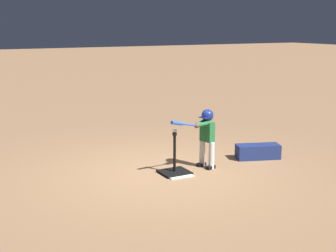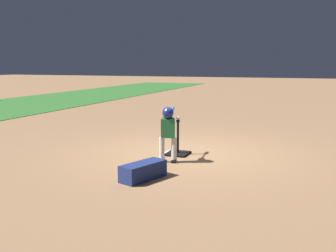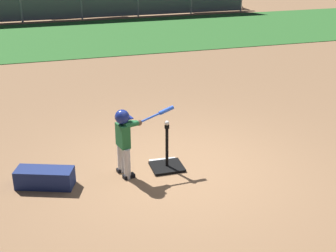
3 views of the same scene
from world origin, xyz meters
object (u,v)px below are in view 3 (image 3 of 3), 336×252
(batting_tee, at_px, (167,163))
(bleachers_right_center, at_px, (78,3))
(batter_child, at_px, (125,134))
(baseball, at_px, (167,123))
(equipment_bag, at_px, (45,178))

(batting_tee, distance_m, bleachers_right_center, 14.90)
(batter_child, height_order, baseball, batter_child)
(batter_child, relative_size, bleachers_right_center, 0.33)
(batting_tee, distance_m, batter_child, 0.89)
(batter_child, distance_m, bleachers_right_center, 14.95)
(batting_tee, bearing_deg, baseball, 0.00)
(bleachers_right_center, bearing_deg, batting_tee, -90.86)
(baseball, xyz_separation_m, equipment_bag, (-1.89, -0.05, -0.64))
(baseball, height_order, equipment_bag, baseball)
(batting_tee, relative_size, equipment_bag, 0.88)
(bleachers_right_center, relative_size, equipment_bag, 3.89)
(batting_tee, relative_size, bleachers_right_center, 0.23)
(batting_tee, xyz_separation_m, baseball, (0.00, 0.00, 0.69))
(batter_child, relative_size, baseball, 14.62)
(batter_child, xyz_separation_m, baseball, (0.66, 0.03, 0.09))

